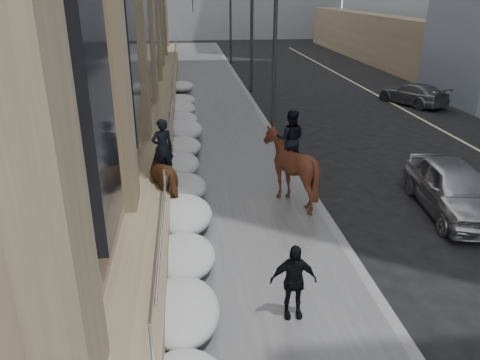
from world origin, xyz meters
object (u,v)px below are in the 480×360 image
(pedestrian, at_px, (293,281))
(car_silver, at_px, (453,188))
(car_grey, at_px, (413,94))
(mounted_horse_left, at_px, (169,174))
(mounted_horse_right, at_px, (290,164))

(pedestrian, bearing_deg, car_silver, 38.78)
(car_silver, relative_size, car_grey, 1.06)
(car_grey, bearing_deg, car_silver, 46.28)
(pedestrian, bearing_deg, car_grey, 60.41)
(mounted_horse_left, height_order, car_grey, mounted_horse_left)
(mounted_horse_left, relative_size, pedestrian, 1.67)
(mounted_horse_right, xyz_separation_m, car_grey, (9.69, 12.06, -0.69))
(mounted_horse_left, bearing_deg, mounted_horse_right, 157.78)
(mounted_horse_right, height_order, car_silver, mounted_horse_right)
(mounted_horse_right, height_order, car_grey, mounted_horse_right)
(mounted_horse_left, bearing_deg, pedestrian, 92.81)
(pedestrian, xyz_separation_m, car_silver, (5.64, 4.18, -0.15))
(mounted_horse_left, relative_size, car_silver, 0.59)
(mounted_horse_left, xyz_separation_m, car_grey, (13.20, 12.03, -0.52))
(mounted_horse_left, xyz_separation_m, mounted_horse_right, (3.51, -0.03, 0.17))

